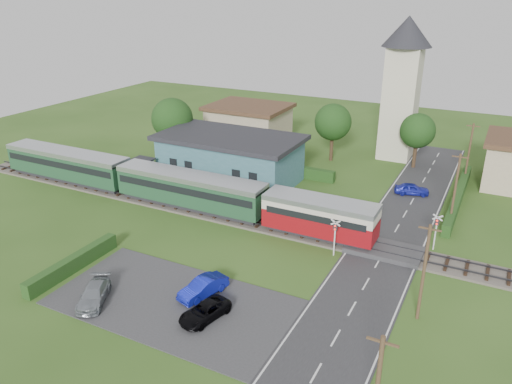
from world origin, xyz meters
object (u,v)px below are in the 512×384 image
at_px(house_west, 249,124).
at_px(church_tower, 403,78).
at_px(equipment_hut, 142,170).
at_px(car_park_silver, 94,294).
at_px(car_park_blue, 203,287).
at_px(car_park_dark, 205,312).
at_px(crossing_signal_near, 335,232).
at_px(pedestrian_far, 150,174).
at_px(crossing_signal_far, 436,227).
at_px(train, 164,184).
at_px(station_building, 230,158).
at_px(pedestrian_near, 265,198).
at_px(car_on_road, 412,189).

bearing_deg(house_west, church_tower, 8.53).
xyz_separation_m(equipment_hut, car_park_silver, (11.58, -19.70, -1.07)).
height_order(car_park_blue, car_park_dark, car_park_blue).
height_order(crossing_signal_near, pedestrian_far, crossing_signal_near).
bearing_deg(crossing_signal_far, train, -174.78).
height_order(station_building, car_park_dark, station_building).
bearing_deg(crossing_signal_near, car_park_silver, -132.29).
xyz_separation_m(train, car_park_blue, (12.55, -12.31, -1.45)).
xyz_separation_m(church_tower, crossing_signal_far, (8.60, -23.61, -8.08)).
distance_m(crossing_signal_far, pedestrian_near, 16.22).
height_order(train, house_west, house_west).
xyz_separation_m(church_tower, car_park_dark, (-3.45, -40.58, -9.62)).
height_order(car_on_road, car_park_dark, car_on_road).
bearing_deg(car_park_dark, car_on_road, 87.89).
bearing_deg(car_park_silver, house_west, 74.97).
bearing_deg(train, station_building, 74.00).
height_order(car_park_blue, car_park_silver, car_park_blue).
height_order(train, pedestrian_near, train).
bearing_deg(car_on_road, train, 105.98).
relative_size(house_west, crossing_signal_far, 3.30).
relative_size(crossing_signal_far, pedestrian_far, 1.97).
distance_m(station_building, car_park_silver, 25.82).
bearing_deg(station_building, church_tower, 48.59).
height_order(car_on_road, car_park_silver, car_on_road).
distance_m(car_on_road, car_park_silver, 34.34).
relative_size(church_tower, car_park_silver, 4.29).
bearing_deg(crossing_signal_near, house_west, 130.11).
xyz_separation_m(train, church_tower, (17.58, 26.00, 8.05)).
distance_m(train, church_tower, 32.40).
bearing_deg(equipment_hut, car_on_road, 21.25).
height_order(church_tower, pedestrian_far, church_tower).
distance_m(station_building, pedestrian_far, 9.12).
bearing_deg(crossing_signal_far, car_park_blue, -132.82).
relative_size(car_on_road, car_park_blue, 0.92).
distance_m(station_building, crossing_signal_near, 19.98).
distance_m(house_west, pedestrian_near, 23.53).
distance_m(crossing_signal_near, car_park_silver, 19.11).
bearing_deg(car_park_blue, equipment_hut, 155.52).
height_order(house_west, crossing_signal_far, house_west).
distance_m(equipment_hut, station_building, 9.92).
xyz_separation_m(train, pedestrian_near, (9.99, 3.06, -0.81)).
relative_size(church_tower, pedestrian_far, 10.59).
bearing_deg(car_park_blue, car_park_silver, -130.47).
bearing_deg(house_west, crossing_signal_near, -49.89).
relative_size(equipment_hut, car_park_dark, 0.67).
distance_m(church_tower, house_west, 21.55).
bearing_deg(church_tower, equipment_hut, -135.25).
relative_size(house_west, pedestrian_far, 6.50).
bearing_deg(church_tower, house_west, -171.47).
relative_size(church_tower, car_park_blue, 4.50).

